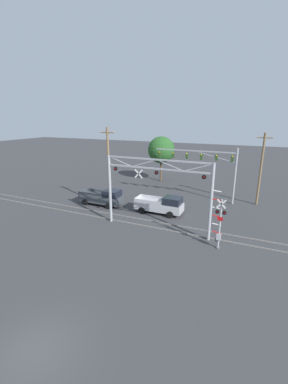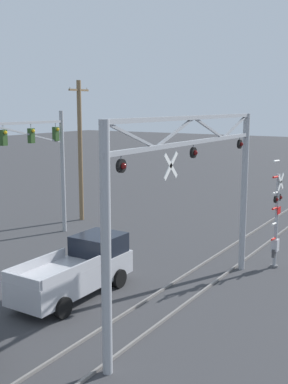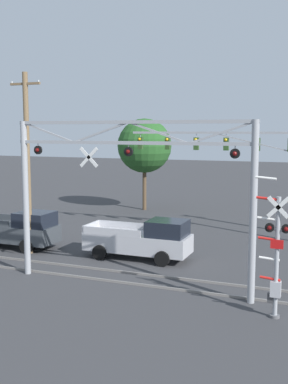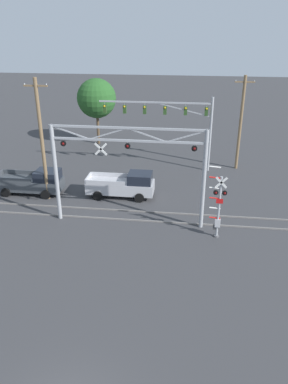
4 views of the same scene
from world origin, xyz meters
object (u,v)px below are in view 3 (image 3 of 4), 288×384
(pickup_truck_following, at_px, (15,230))
(utility_pole_left, at_px, (28,162))
(traffic_signal_span, at_px, (245,156))
(background_tree_beyond_span, at_px, (144,146))
(crossing_gantry, at_px, (128,182))
(pickup_truck_lead, at_px, (143,240))
(crossing_signal_mast, at_px, (275,260))

(pickup_truck_following, distance_m, utility_pole_left, 4.30)
(traffic_signal_span, bearing_deg, background_tree_beyond_span, 141.93)
(traffic_signal_span, xyz_separation_m, background_tree_beyond_span, (-9.53, 7.47, 0.28))
(crossing_gantry, distance_m, pickup_truck_lead, 5.67)
(crossing_signal_mast, relative_size, traffic_signal_span, 0.47)
(traffic_signal_span, height_order, pickup_truck_lead, traffic_signal_span)
(pickup_truck_lead, bearing_deg, background_tree_beyond_span, 111.33)
(crossing_signal_mast, height_order, pickup_truck_lead, crossing_signal_mast)
(background_tree_beyond_span, bearing_deg, crossing_gantry, -70.27)
(pickup_truck_lead, bearing_deg, crossing_signal_mast, -37.61)
(crossing_gantry, xyz_separation_m, crossing_signal_mast, (6.12, -1.20, -2.38))
(crossing_gantry, distance_m, traffic_signal_span, 11.68)
(utility_pole_left, bearing_deg, traffic_signal_span, 39.11)
(crossing_gantry, xyz_separation_m, pickup_truck_lead, (-1.11, 4.37, -3.45))
(crossing_gantry, relative_size, pickup_truck_lead, 1.92)
(crossing_gantry, bearing_deg, pickup_truck_following, 155.40)
(pickup_truck_following, bearing_deg, crossing_gantry, -24.60)
(utility_pole_left, xyz_separation_m, background_tree_beyond_span, (0.47, 15.60, 0.38))
(crossing_signal_mast, bearing_deg, pickup_truck_lead, 142.39)
(pickup_truck_following, xyz_separation_m, utility_pole_left, (1.55, -0.82, 3.93))
(utility_pole_left, bearing_deg, pickup_truck_lead, 10.89)
(pickup_truck_lead, bearing_deg, utility_pole_left, -169.11)
(crossing_signal_mast, bearing_deg, crossing_gantry, 168.91)
(traffic_signal_span, height_order, background_tree_beyond_span, background_tree_beyond_span)
(crossing_gantry, relative_size, traffic_signal_span, 0.99)
(pickup_truck_lead, bearing_deg, pickup_truck_following, -177.34)
(crossing_signal_mast, relative_size, pickup_truck_following, 0.91)
(traffic_signal_span, bearing_deg, crossing_signal_mast, -75.13)
(pickup_truck_following, distance_m, background_tree_beyond_span, 15.53)
(pickup_truck_following, bearing_deg, pickup_truck_lead, 2.66)
(crossing_signal_mast, xyz_separation_m, pickup_truck_lead, (-7.23, 5.57, -1.07))
(pickup_truck_lead, relative_size, pickup_truck_following, 1.00)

